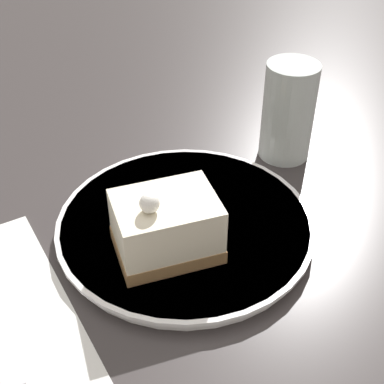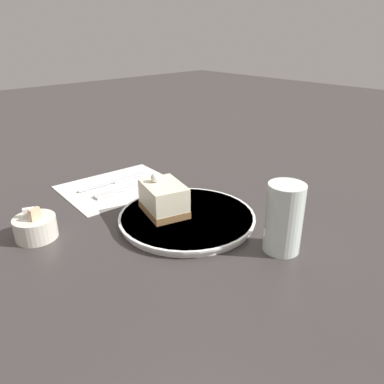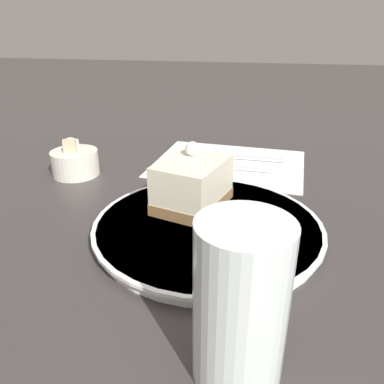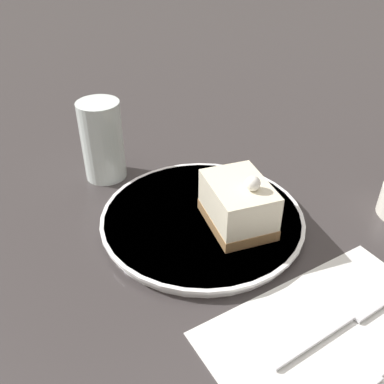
{
  "view_description": "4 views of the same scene",
  "coord_description": "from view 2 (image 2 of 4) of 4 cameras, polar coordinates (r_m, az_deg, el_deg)",
  "views": [
    {
      "loc": [
        0.21,
        0.38,
        0.38
      ],
      "look_at": [
        -0.03,
        0.03,
        0.05
      ],
      "focal_mm": 50.0,
      "sensor_mm": 36.0,
      "label": 1
    },
    {
      "loc": [
        -0.51,
        0.48,
        0.35
      ],
      "look_at": [
        -0.03,
        0.03,
        0.07
      ],
      "focal_mm": 35.0,
      "sensor_mm": 36.0,
      "label": 2
    },
    {
      "loc": [
        -0.4,
        -0.02,
        0.23
      ],
      "look_at": [
        -0.04,
        0.05,
        0.06
      ],
      "focal_mm": 35.0,
      "sensor_mm": 36.0,
      "label": 3
    },
    {
      "loc": [
        0.34,
        -0.24,
        0.36
      ],
      "look_at": [
        -0.02,
        0.02,
        0.06
      ],
      "focal_mm": 40.0,
      "sensor_mm": 36.0,
      "label": 4
    }
  ],
  "objects": [
    {
      "name": "sugar_bowl",
      "position": [
        0.74,
        -22.75,
        -4.98
      ],
      "size": [
        0.08,
        0.08,
        0.06
      ],
      "color": "silver",
      "rests_on": "ground_plane"
    },
    {
      "name": "ground_plane",
      "position": [
        0.78,
        -0.01,
        -3.14
      ],
      "size": [
        4.0,
        4.0,
        0.0
      ],
      "primitive_type": "plane",
      "color": "#383333"
    },
    {
      "name": "knife",
      "position": [
        0.95,
        -10.99,
        1.83
      ],
      "size": [
        0.02,
        0.19,
        0.0
      ],
      "rotation": [
        0.0,
        0.0,
        -0.04
      ],
      "color": "silver",
      "rests_on": "napkin"
    },
    {
      "name": "drinking_glass",
      "position": [
        0.65,
        13.83,
        -3.88
      ],
      "size": [
        0.06,
        0.06,
        0.12
      ],
      "color": "silver",
      "rests_on": "ground_plane"
    },
    {
      "name": "napkin",
      "position": [
        0.92,
        -11.05,
        0.84
      ],
      "size": [
        0.22,
        0.27,
        0.0
      ],
      "rotation": [
        0.0,
        0.0,
        -0.08
      ],
      "color": "white",
      "rests_on": "ground_plane"
    },
    {
      "name": "plate",
      "position": [
        0.74,
        -0.77,
        -3.93
      ],
      "size": [
        0.27,
        0.27,
        0.02
      ],
      "color": "white",
      "rests_on": "ground_plane"
    },
    {
      "name": "cake_slice",
      "position": [
        0.74,
        -4.36,
        -0.97
      ],
      "size": [
        0.11,
        0.1,
        0.08
      ],
      "rotation": [
        0.0,
        0.0,
        -0.28
      ],
      "color": "olive",
      "rests_on": "plate"
    },
    {
      "name": "fork",
      "position": [
        0.89,
        -10.98,
        0.26
      ],
      "size": [
        0.02,
        0.15,
        0.0
      ],
      "rotation": [
        0.0,
        0.0,
        -0.04
      ],
      "color": "silver",
      "rests_on": "napkin"
    }
  ]
}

